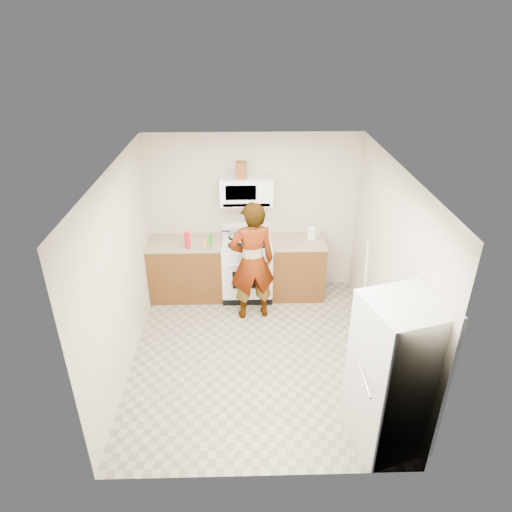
{
  "coord_description": "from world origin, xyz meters",
  "views": [
    {
      "loc": [
        -0.13,
        -4.71,
        3.96
      ],
      "look_at": [
        0.01,
        0.55,
        1.17
      ],
      "focal_mm": 32.0,
      "sensor_mm": 36.0,
      "label": 1
    }
  ],
  "objects_px": {
    "person": "(252,262)",
    "saucepan": "(236,233)",
    "fridge": "(395,376)",
    "microwave": "(246,190)",
    "gas_range": "(247,267)",
    "kettle": "(312,233)"
  },
  "relations": [
    {
      "from": "microwave",
      "to": "fridge",
      "type": "distance_m",
      "value": 3.41
    },
    {
      "from": "microwave",
      "to": "kettle",
      "type": "bearing_deg",
      "value": -2.78
    },
    {
      "from": "saucepan",
      "to": "fridge",
      "type": "bearing_deg",
      "value": -62.12
    },
    {
      "from": "person",
      "to": "saucepan",
      "type": "relative_size",
      "value": 9.06
    },
    {
      "from": "gas_range",
      "to": "person",
      "type": "height_order",
      "value": "person"
    },
    {
      "from": "fridge",
      "to": "saucepan",
      "type": "distance_m",
      "value": 3.39
    },
    {
      "from": "gas_range",
      "to": "fridge",
      "type": "height_order",
      "value": "fridge"
    },
    {
      "from": "gas_range",
      "to": "saucepan",
      "type": "xyz_separation_m",
      "value": [
        -0.17,
        0.14,
        0.52
      ]
    },
    {
      "from": "kettle",
      "to": "person",
      "type": "bearing_deg",
      "value": -147.41
    },
    {
      "from": "person",
      "to": "saucepan",
      "type": "xyz_separation_m",
      "value": [
        -0.24,
        0.72,
        0.11
      ]
    },
    {
      "from": "microwave",
      "to": "saucepan",
      "type": "bearing_deg",
      "value": 175.91
    },
    {
      "from": "microwave",
      "to": "gas_range",
      "type": "bearing_deg",
      "value": -90.0
    },
    {
      "from": "microwave",
      "to": "person",
      "type": "xyz_separation_m",
      "value": [
        0.07,
        -0.71,
        -0.81
      ]
    },
    {
      "from": "microwave",
      "to": "saucepan",
      "type": "height_order",
      "value": "microwave"
    },
    {
      "from": "fridge",
      "to": "saucepan",
      "type": "relative_size",
      "value": 8.61
    },
    {
      "from": "gas_range",
      "to": "person",
      "type": "distance_m",
      "value": 0.71
    },
    {
      "from": "microwave",
      "to": "fridge",
      "type": "relative_size",
      "value": 0.45
    },
    {
      "from": "gas_range",
      "to": "fridge",
      "type": "bearing_deg",
      "value": -63.67
    },
    {
      "from": "person",
      "to": "saucepan",
      "type": "distance_m",
      "value": 0.77
    },
    {
      "from": "gas_range",
      "to": "saucepan",
      "type": "height_order",
      "value": "gas_range"
    },
    {
      "from": "fridge",
      "to": "kettle",
      "type": "height_order",
      "value": "fridge"
    },
    {
      "from": "fridge",
      "to": "kettle",
      "type": "relative_size",
      "value": 9.86
    }
  ]
}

